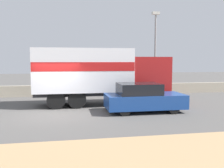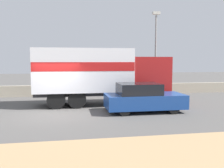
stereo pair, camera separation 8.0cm
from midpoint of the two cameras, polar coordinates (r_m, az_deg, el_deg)
ground_plane at (r=12.95m, az=-12.48°, el=-6.58°), size 80.00×80.00×0.00m
stone_wall_backdrop at (r=19.26m, az=-11.69°, el=-1.43°), size 60.00×0.35×0.81m
street_lamp at (r=19.37m, az=10.08°, el=8.35°), size 0.56×0.28×6.29m
box_truck at (r=14.91m, az=-2.93°, el=2.61°), size 7.95×2.34×3.35m
car_hatchback at (r=13.03m, az=7.29°, el=-3.16°), size 4.05×1.83×1.49m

